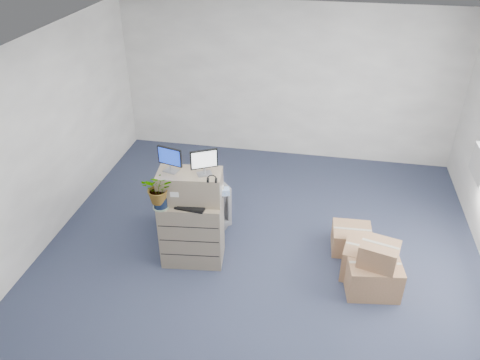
% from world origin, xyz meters
% --- Properties ---
extents(ground, '(7.00, 7.00, 0.00)m').
position_xyz_m(ground, '(0.00, 0.00, 0.00)').
color(ground, '#242C41').
rests_on(ground, ground).
extents(wall_back, '(6.00, 0.02, 2.80)m').
position_xyz_m(wall_back, '(0.00, 3.51, 1.40)').
color(wall_back, beige).
rests_on(wall_back, ground).
extents(filing_cabinet_lower, '(0.85, 0.58, 0.93)m').
position_xyz_m(filing_cabinet_lower, '(-0.88, 0.22, 0.47)').
color(filing_cabinet_lower, '#9E886D').
rests_on(filing_cabinet_lower, ground).
extents(filing_cabinet_upper, '(0.84, 0.49, 0.40)m').
position_xyz_m(filing_cabinet_upper, '(-0.88, 0.27, 1.13)').
color(filing_cabinet_upper, '#9E886D').
rests_on(filing_cabinet_upper, filing_cabinet_lower).
extents(monitor_left, '(0.33, 0.16, 0.33)m').
position_xyz_m(monitor_left, '(-1.11, 0.26, 1.52)').
color(monitor_left, '#99999E').
rests_on(monitor_left, filing_cabinet_upper).
extents(monitor_right, '(0.31, 0.20, 0.33)m').
position_xyz_m(monitor_right, '(-0.68, 0.26, 1.52)').
color(monitor_right, '#99999E').
rests_on(monitor_right, filing_cabinet_upper).
extents(headphones, '(0.12, 0.03, 0.12)m').
position_xyz_m(headphones, '(-0.55, 0.12, 1.37)').
color(headphones, black).
rests_on(headphones, filing_cabinet_upper).
extents(keyboard, '(0.39, 0.20, 0.02)m').
position_xyz_m(keyboard, '(-0.84, 0.08, 0.94)').
color(keyboard, black).
rests_on(keyboard, filing_cabinet_lower).
extents(mouse, '(0.08, 0.05, 0.03)m').
position_xyz_m(mouse, '(-0.50, 0.14, 0.95)').
color(mouse, silver).
rests_on(mouse, filing_cabinet_lower).
extents(water_bottle, '(0.06, 0.06, 0.21)m').
position_xyz_m(water_bottle, '(-0.80, 0.29, 1.04)').
color(water_bottle, gray).
rests_on(water_bottle, filing_cabinet_lower).
extents(phone_dock, '(0.06, 0.05, 0.13)m').
position_xyz_m(phone_dock, '(-0.88, 0.28, 0.98)').
color(phone_dock, silver).
rests_on(phone_dock, filing_cabinet_lower).
extents(external_drive, '(0.18, 0.15, 0.05)m').
position_xyz_m(external_drive, '(-0.58, 0.36, 0.96)').
color(external_drive, black).
rests_on(external_drive, filing_cabinet_lower).
extents(tissue_box, '(0.24, 0.17, 0.08)m').
position_xyz_m(tissue_box, '(-0.51, 0.39, 1.02)').
color(tissue_box, '#3F75D7').
rests_on(tissue_box, external_drive).
extents(potted_plant, '(0.38, 0.42, 0.41)m').
position_xyz_m(potted_plant, '(-1.20, 0.02, 1.17)').
color(potted_plant, '#8BA585').
rests_on(potted_plant, filing_cabinet_lower).
extents(office_chair, '(1.14, 1.13, 0.85)m').
position_xyz_m(office_chair, '(-1.08, 0.96, 0.43)').
color(office_chair, slate).
rests_on(office_chair, ground).
extents(cardboard_boxes, '(0.87, 1.30, 0.75)m').
position_xyz_m(cardboard_boxes, '(1.41, 0.30, 0.26)').
color(cardboard_boxes, olive).
rests_on(cardboard_boxes, ground).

